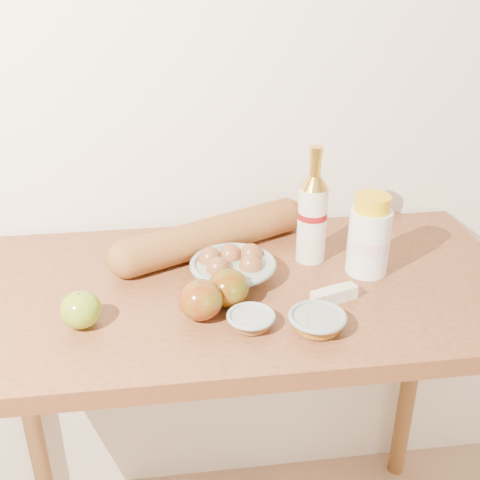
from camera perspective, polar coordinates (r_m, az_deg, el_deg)
The scene contains 12 objects.
back_wall at distance 1.44m, azimuth -1.97°, elevation 16.59°, with size 3.50×0.02×2.60m, color white.
table at distance 1.34m, azimuth -0.17°, elevation -8.72°, with size 1.20×0.60×0.90m.
bourbon_bottle at distance 1.33m, azimuth 6.87°, elevation 2.31°, with size 0.08×0.08×0.27m.
cream_bottle at distance 1.31m, azimuth 12.14°, elevation 0.26°, with size 0.10×0.10×0.18m.
egg_bowl at distance 1.28m, azimuth -0.70°, elevation -2.59°, with size 0.20×0.20×0.07m.
baguette at distance 1.38m, azimuth -2.68°, elevation 0.43°, with size 0.49×0.29×0.08m.
apple_yellowgreen at distance 1.17m, azimuth -14.86°, elevation -6.41°, with size 0.08×0.08×0.07m.
apple_redgreen_front at distance 1.15m, azimuth -3.76°, elevation -5.68°, with size 0.09×0.09×0.08m.
apple_redgreen_right at distance 1.19m, azimuth -1.13°, elevation -4.57°, with size 0.10×0.10×0.08m.
sugar_bowl at distance 1.14m, azimuth 1.04°, elevation -7.56°, with size 0.12×0.12×0.03m.
syrup_bowl at distance 1.14m, azimuth 7.33°, elevation -7.63°, with size 0.13×0.13×0.03m.
butter_stick at distance 1.23m, azimuth 8.91°, elevation -5.17°, with size 0.10×0.06×0.03m.
Camera 1 is at (-0.14, 0.10, 1.56)m, focal length 45.00 mm.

